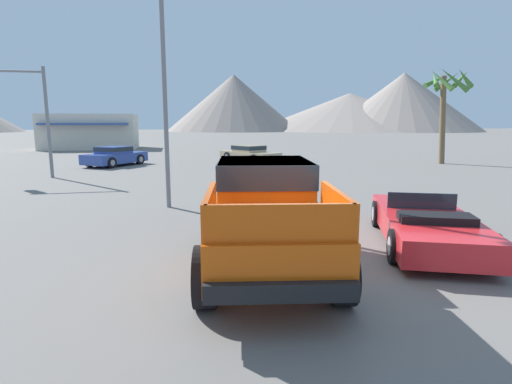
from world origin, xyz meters
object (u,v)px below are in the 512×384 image
Objects in this scene: parked_car_tan at (249,153)px; palm_tree_tall at (447,92)px; orange_pickup_truck at (266,207)px; red_convertible_car at (426,225)px; parked_car_blue at (115,156)px; traffic_light_main at (15,101)px; street_lamp_post at (163,42)px.

palm_tree_tall is (12.17, -3.83, 4.01)m from parked_car_tan.
red_convertible_car is (3.71, 0.45, -0.65)m from orange_pickup_truck.
parked_car_tan is (3.41, 19.96, -0.51)m from orange_pickup_truck.
orange_pickup_truck is 1.24× the size of parked_car_blue.
parked_car_blue is (-9.03, 18.61, 0.17)m from red_convertible_car.
traffic_light_main is (-12.32, -6.06, 3.10)m from parked_car_tan.
parked_car_blue reaches higher than red_convertible_car.
street_lamp_post is at bearing 130.26° from traffic_light_main.
street_lamp_post reaches higher than orange_pickup_truck.
palm_tree_tall is (24.49, 2.23, 0.91)m from traffic_light_main.
orange_pickup_truck reaches higher than red_convertible_car.
parked_car_blue is 21.48m from palm_tree_tall.
red_convertible_car is 18.72m from traffic_light_main.
parked_car_blue is 0.71× the size of palm_tree_tall.
red_convertible_car is 19.52m from parked_car_tan.
traffic_light_main is at bearing -4.69° from parked_car_tan.
parked_car_tan is 0.57× the size of street_lamp_post.
parked_car_tan is 14.07m from traffic_light_main.
red_convertible_car is 1.02× the size of parked_car_tan.
street_lamp_post reaches higher than palm_tree_tall.
orange_pickup_truck is 3.79m from red_convertible_car.
parked_car_blue is 0.51× the size of street_lamp_post.
traffic_light_main is 0.87× the size of palm_tree_tall.
parked_car_blue is at bearing 137.44° from red_convertible_car.
orange_pickup_truck is 1.10× the size of red_convertible_car.
orange_pickup_truck is 7.10m from street_lamp_post.
traffic_light_main is 24.61m from palm_tree_tall.
parked_car_blue is at bearing 104.35° from street_lamp_post.
parked_car_blue is 14.57m from street_lamp_post.
traffic_light_main is at bearing -174.79° from palm_tree_tall.
palm_tree_tall is at bearing 31.08° from street_lamp_post.
parked_car_blue is at bearing -25.03° from parked_car_tan.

